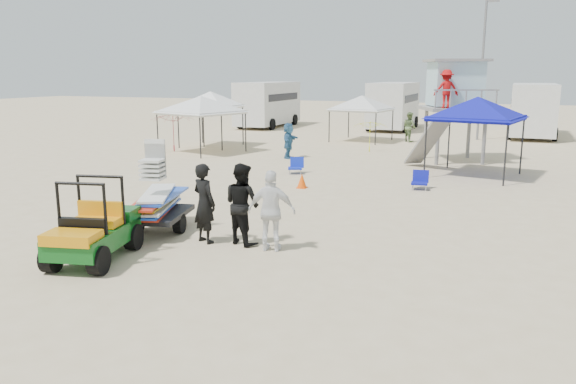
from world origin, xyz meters
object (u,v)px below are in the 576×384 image
at_px(surf_trailer, 157,200).
at_px(canopy_blue, 478,101).
at_px(man_left, 204,203).
at_px(lifeguard_tower, 455,87).
at_px(utility_cart, 91,224).

relative_size(surf_trailer, canopy_blue, 0.70).
distance_m(man_left, lifeguard_tower, 15.78).
bearing_deg(man_left, utility_cart, 75.50).
height_order(surf_trailer, man_left, surf_trailer).
bearing_deg(surf_trailer, utility_cart, -90.06).
distance_m(man_left, canopy_blue, 12.70).
height_order(utility_cart, lifeguard_tower, lifeguard_tower).
relative_size(man_left, lifeguard_tower, 0.43).
xyz_separation_m(lifeguard_tower, canopy_blue, (1.21, -3.65, -0.39)).
xyz_separation_m(man_left, canopy_blue, (5.15, 11.45, 1.94)).
xyz_separation_m(utility_cart, canopy_blue, (6.67, 13.48, 2.07)).
distance_m(utility_cart, man_left, 2.54).
height_order(utility_cart, canopy_blue, canopy_blue).
bearing_deg(lifeguard_tower, surf_trailer, -110.24).
xyz_separation_m(surf_trailer, canopy_blue, (6.67, 11.15, 2.05)).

